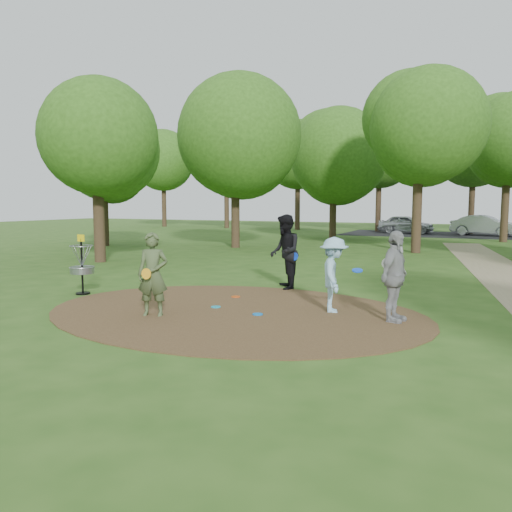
% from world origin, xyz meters
% --- Properties ---
extents(ground, '(100.00, 100.00, 0.00)m').
position_xyz_m(ground, '(0.00, 0.00, 0.00)').
color(ground, '#2D5119').
rests_on(ground, ground).
extents(dirt_clearing, '(8.40, 8.40, 0.02)m').
position_xyz_m(dirt_clearing, '(0.00, 0.00, 0.01)').
color(dirt_clearing, '#47301C').
rests_on(dirt_clearing, ground).
extents(parking_lot, '(14.00, 8.00, 0.01)m').
position_xyz_m(parking_lot, '(2.00, 30.00, 0.00)').
color(parking_lot, black).
rests_on(parking_lot, ground).
extents(player_observer_with_disc, '(0.74, 0.60, 1.74)m').
position_xyz_m(player_observer_with_disc, '(-1.33, -1.02, 0.87)').
color(player_observer_with_disc, '#455631').
rests_on(player_observer_with_disc, ground).
extents(player_throwing_with_disc, '(1.10, 1.18, 1.62)m').
position_xyz_m(player_throwing_with_disc, '(1.97, 0.87, 0.81)').
color(player_throwing_with_disc, '#98CAE4').
rests_on(player_throwing_with_disc, ground).
extents(player_walking_with_disc, '(1.14, 1.23, 2.04)m').
position_xyz_m(player_walking_with_disc, '(-0.04, 3.18, 1.02)').
color(player_walking_with_disc, black).
rests_on(player_walking_with_disc, ground).
extents(player_waiting_with_disc, '(0.67, 1.13, 1.81)m').
position_xyz_m(player_waiting_with_disc, '(3.29, 0.51, 0.91)').
color(player_waiting_with_disc, '#969799').
rests_on(player_waiting_with_disc, ground).
extents(disc_ground_cyan, '(0.22, 0.22, 0.02)m').
position_xyz_m(disc_ground_cyan, '(-0.53, 0.20, 0.03)').
color(disc_ground_cyan, '#1799BD').
rests_on(disc_ground_cyan, dirt_clearing).
extents(disc_ground_blue, '(0.22, 0.22, 0.02)m').
position_xyz_m(disc_ground_blue, '(0.62, -0.08, 0.03)').
color(disc_ground_blue, blue).
rests_on(disc_ground_blue, dirt_clearing).
extents(disc_ground_red, '(0.22, 0.22, 0.02)m').
position_xyz_m(disc_ground_red, '(-0.68, 1.48, 0.03)').
color(disc_ground_red, '#DD4B16').
rests_on(disc_ground_red, dirt_clearing).
extents(car_left, '(4.20, 1.84, 1.41)m').
position_xyz_m(car_left, '(-0.57, 30.47, 0.70)').
color(car_left, '#B7B9BF').
rests_on(car_left, ground).
extents(car_right, '(4.71, 2.47, 1.48)m').
position_xyz_m(car_right, '(4.98, 29.75, 0.74)').
color(car_right, '#ABAEB3').
rests_on(car_right, ground).
extents(disc_golf_basket, '(0.63, 0.63, 1.54)m').
position_xyz_m(disc_golf_basket, '(-4.50, 0.30, 0.87)').
color(disc_golf_basket, black).
rests_on(disc_golf_basket, ground).
extents(tree_ring, '(36.92, 45.55, 8.67)m').
position_xyz_m(tree_ring, '(1.57, 9.31, 5.15)').
color(tree_ring, '#332316').
rests_on(tree_ring, ground).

